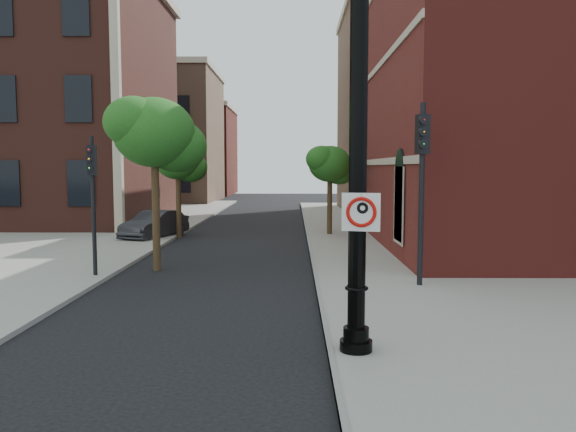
{
  "coord_description": "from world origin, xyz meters",
  "views": [
    {
      "loc": [
        1.42,
        -9.84,
        3.28
      ],
      "look_at": [
        1.29,
        2.0,
        2.24
      ],
      "focal_mm": 35.0,
      "sensor_mm": 36.0,
      "label": 1
    }
  ],
  "objects_px": {
    "lamppost": "(358,178)",
    "parked_car": "(155,225)",
    "traffic_signal_left": "(92,183)",
    "no_parking_sign": "(361,212)",
    "traffic_signal_right": "(422,164)"
  },
  "relations": [
    {
      "from": "parked_car",
      "to": "traffic_signal_right",
      "type": "xyz_separation_m",
      "value": [
        9.78,
        -10.67,
        2.7
      ]
    },
    {
      "from": "traffic_signal_left",
      "to": "parked_car",
      "type": "bearing_deg",
      "value": 77.46
    },
    {
      "from": "no_parking_sign",
      "to": "traffic_signal_right",
      "type": "xyz_separation_m",
      "value": [
        2.26,
        5.61,
        0.81
      ]
    },
    {
      "from": "no_parking_sign",
      "to": "traffic_signal_right",
      "type": "relative_size",
      "value": 0.13
    },
    {
      "from": "no_parking_sign",
      "to": "traffic_signal_right",
      "type": "distance_m",
      "value": 6.1
    },
    {
      "from": "lamppost",
      "to": "traffic_signal_right",
      "type": "relative_size",
      "value": 1.35
    },
    {
      "from": "lamppost",
      "to": "no_parking_sign",
      "type": "bearing_deg",
      "value": -75.98
    },
    {
      "from": "parked_car",
      "to": "traffic_signal_right",
      "type": "height_order",
      "value": "traffic_signal_right"
    },
    {
      "from": "lamppost",
      "to": "parked_car",
      "type": "distance_m",
      "value": 17.93
    },
    {
      "from": "lamppost",
      "to": "traffic_signal_left",
      "type": "relative_size",
      "value": 1.61
    },
    {
      "from": "traffic_signal_left",
      "to": "traffic_signal_right",
      "type": "relative_size",
      "value": 0.84
    },
    {
      "from": "traffic_signal_left",
      "to": "traffic_signal_right",
      "type": "bearing_deg",
      "value": -23.93
    },
    {
      "from": "no_parking_sign",
      "to": "parked_car",
      "type": "relative_size",
      "value": 0.16
    },
    {
      "from": "traffic_signal_right",
      "to": "lamppost",
      "type": "bearing_deg",
      "value": -124.87
    },
    {
      "from": "lamppost",
      "to": "traffic_signal_left",
      "type": "height_order",
      "value": "lamppost"
    }
  ]
}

